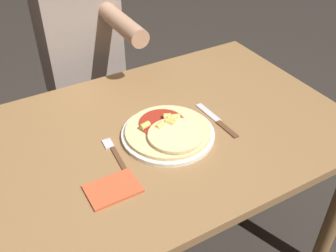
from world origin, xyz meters
name	(u,v)px	position (x,y,z in m)	size (l,w,h in m)	color
dining_table	(161,154)	(0.00, 0.00, 0.63)	(1.25, 0.82, 0.74)	olive
plate	(168,134)	(0.01, -0.04, 0.75)	(0.30, 0.30, 0.01)	silver
pizza	(169,131)	(0.01, -0.05, 0.76)	(0.27, 0.27, 0.04)	#E0C689
fork	(115,153)	(-0.18, -0.03, 0.74)	(0.03, 0.18, 0.00)	brown
knife	(217,120)	(0.19, -0.05, 0.74)	(0.03, 0.22, 0.00)	brown
napkin	(113,189)	(-0.24, -0.17, 0.74)	(0.14, 0.10, 0.01)	#C6512D
person_diner	(82,54)	(-0.03, 0.65, 0.74)	(0.32, 0.52, 1.26)	#2D2D38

